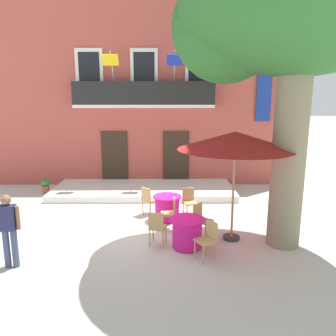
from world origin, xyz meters
The scene contains 15 objects.
ground_plane centered at (0.00, 0.00, 0.00)m, with size 120.00×120.00×0.00m, color beige.
building_facade centered at (-0.13, 6.99, 3.75)m, with size 13.00×5.09×7.50m.
entrance_step_platform centered at (-0.13, 3.69, 0.12)m, with size 6.97×2.62×0.25m, color silver.
plane_tree centered at (3.64, -0.87, 5.58)m, with size 5.56×4.88×7.38m.
cafe_table_near_tree centered at (0.78, 0.78, 0.39)m, with size 0.86×0.86×0.76m.
cafe_chair_near_tree_0 centered at (1.48, 1.08, 0.53)m, with size 0.50×0.50×0.91m.
cafe_chair_near_tree_1 centered at (0.18, 1.25, 0.53)m, with size 0.57×0.57×0.91m.
cafe_chair_near_tree_2 centered at (0.88, 0.04, 0.53)m, with size 0.41×0.41×0.91m.
cafe_table_middle centered at (1.27, -1.10, 0.39)m, with size 0.86×0.86×0.76m.
cafe_chair_middle_0 centered at (1.71, -1.71, 0.53)m, with size 0.55×0.55×0.91m.
cafe_chair_middle_1 centered at (1.68, -0.46, 0.53)m, with size 0.56×0.56×0.91m.
cafe_chair_middle_2 centered at (0.52, -1.01, 0.53)m, with size 0.48×0.48×0.91m.
cafe_umbrella centered at (2.47, -0.62, 2.61)m, with size 2.90×2.90×2.85m.
ground_planter_left centered at (-3.97, 3.67, 0.33)m, with size 0.36×0.36×0.58m.
pedestrian_near_entrance centered at (-2.65, -2.04, 0.94)m, with size 0.53×0.23×1.66m.
Camera 1 is at (0.75, -8.66, 3.65)m, focal length 34.86 mm.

